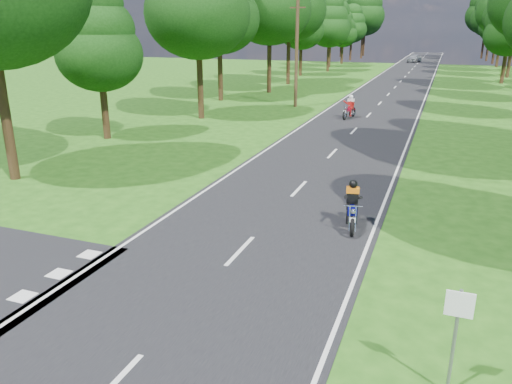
% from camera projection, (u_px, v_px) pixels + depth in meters
% --- Properties ---
extents(ground, '(160.00, 160.00, 0.00)m').
position_uv_depth(ground, '(209.00, 284.00, 12.22)').
color(ground, '#204F12').
rests_on(ground, ground).
extents(main_road, '(7.00, 140.00, 0.02)m').
position_uv_depth(main_road, '(401.00, 82.00, 56.61)').
color(main_road, black).
rests_on(main_road, ground).
extents(road_markings, '(7.40, 140.00, 0.01)m').
position_uv_depth(road_markings, '(398.00, 83.00, 54.99)').
color(road_markings, silver).
rests_on(road_markings, main_road).
extents(treeline, '(40.00, 115.35, 14.78)m').
position_uv_depth(treeline, '(426.00, 7.00, 62.46)').
color(treeline, black).
rests_on(treeline, ground).
extents(telegraph_pole, '(1.20, 0.26, 8.00)m').
position_uv_depth(telegraph_pole, '(297.00, 53.00, 37.80)').
color(telegraph_pole, '#382616').
rests_on(telegraph_pole, ground).
extents(road_sign, '(0.45, 0.07, 2.00)m').
position_uv_depth(road_sign, '(456.00, 326.00, 8.17)').
color(road_sign, slate).
rests_on(road_sign, ground).
extents(rider_near_blue, '(0.94, 1.87, 1.48)m').
position_uv_depth(rider_near_blue, '(352.00, 205.00, 15.42)').
color(rider_near_blue, '#0B0D7E').
rests_on(rider_near_blue, main_road).
extents(rider_far_red, '(0.97, 1.97, 1.57)m').
position_uv_depth(rider_far_red, '(350.00, 107.00, 33.77)').
color(rider_far_red, '#B10D29').
rests_on(rider_far_red, main_road).
extents(distant_car, '(2.56, 4.25, 1.35)m').
position_uv_depth(distant_car, '(414.00, 58.00, 86.12)').
color(distant_car, '#ABAFB2').
rests_on(distant_car, main_road).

